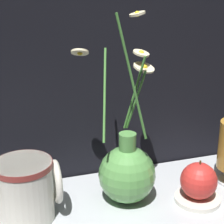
{
  "coord_description": "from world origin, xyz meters",
  "views": [
    {
      "loc": [
        -0.19,
        -0.66,
        0.48
      ],
      "look_at": [
        0.02,
        0.0,
        0.23
      ],
      "focal_mm": 60.0,
      "sensor_mm": 36.0,
      "label": 1
    }
  ],
  "objects": [
    {
      "name": "shelf",
      "position": [
        0.0,
        0.0,
        0.01
      ],
      "size": [
        0.83,
        0.32,
        0.01
      ],
      "color": "#B2B7BC",
      "rests_on": "ground_plane"
    },
    {
      "name": "saucer_plate",
      "position": [
        0.21,
        -0.03,
        0.02
      ],
      "size": [
        0.1,
        0.1,
        0.01
      ],
      "color": "silver",
      "rests_on": "shelf"
    },
    {
      "name": "vase_with_flowers",
      "position": [
        0.06,
        0.02,
        0.08
      ],
      "size": [
        0.18,
        0.14,
        0.41
      ],
      "color": "#59994C",
      "rests_on": "shelf"
    },
    {
      "name": "ground_plane",
      "position": [
        0.0,
        0.0,
        0.0
      ],
      "size": [
        6.0,
        6.0,
        0.0
      ],
      "primitive_type": "plane",
      "color": "black"
    },
    {
      "name": "ceramic_pitcher",
      "position": [
        -0.16,
        0.02,
        0.08
      ],
      "size": [
        0.14,
        0.12,
        0.14
      ],
      "color": "beige",
      "rests_on": "shelf"
    },
    {
      "name": "orange_fruit",
      "position": [
        0.21,
        -0.03,
        0.06
      ],
      "size": [
        0.08,
        0.08,
        0.09
      ],
      "color": "red",
      "rests_on": "saucer_plate"
    }
  ]
}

